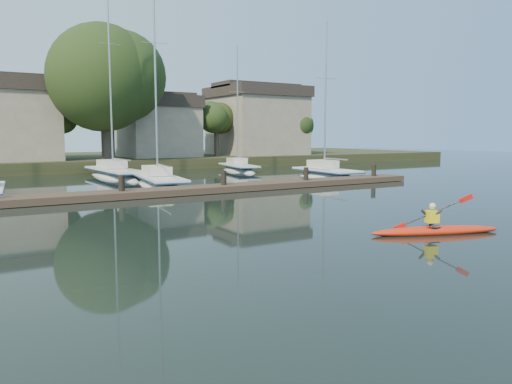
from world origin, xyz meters
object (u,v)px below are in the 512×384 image
dock (176,191)px  sailboat_4 (326,180)px  kayak (435,229)px  sailboat_2 (159,189)px  sailboat_7 (238,173)px  sailboat_6 (115,180)px

dock → sailboat_4: sailboat_4 is taller
kayak → sailboat_2: bearing=117.2°
kayak → dock: size_ratio=0.13×
kayak → sailboat_2: size_ratio=0.29×
sailboat_4 → sailboat_7: (-2.26, 9.67, 0.03)m
dock → sailboat_7: sailboat_7 is taller
dock → kayak: bearing=-78.0°
dock → sailboat_6: bearing=88.9°
dock → sailboat_6: size_ratio=1.96×
sailboat_2 → sailboat_7: (10.88, 8.73, 0.01)m
sailboat_6 → sailboat_4: bearing=-34.6°
kayak → dock: bearing=122.7°
sailboat_2 → dock: bearing=-92.0°
sailboat_6 → sailboat_7: 11.55m
kayak → sailboat_2: sailboat_2 is taller
dock → sailboat_4: bearing=16.3°
dock → sailboat_2: 5.12m
sailboat_4 → sailboat_7: sailboat_4 is taller
kayak → sailboat_7: sailboat_7 is taller
kayak → sailboat_6: sailboat_6 is taller
sailboat_7 → sailboat_2: bearing=-130.6°
sailboat_2 → sailboat_4: bearing=4.0°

